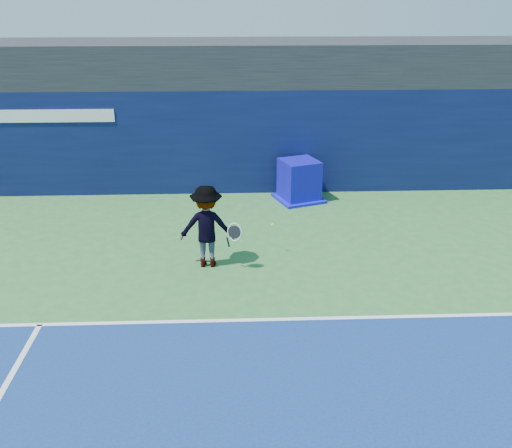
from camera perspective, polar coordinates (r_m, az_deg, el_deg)
The scene contains 7 objects.
ground at distance 8.35m, azimuth 8.83°, elevation -20.36°, with size 80.00×80.00×0.00m, color #327033.
baseline at distance 10.70m, azimuth 5.87°, elevation -9.39°, with size 24.00×0.10×0.01m, color white.
stadium_band at distance 17.65m, azimuth 2.47°, elevation 15.91°, with size 36.00×3.00×1.20m, color black.
back_wall_assembly at distance 17.05m, azimuth 2.61°, elevation 8.48°, with size 36.00×1.03×3.00m.
equipment_cart at distance 16.29m, azimuth 4.33°, elevation 4.21°, with size 1.56×1.56×1.17m.
tennis_player at distance 12.26m, azimuth -4.93°, elevation -0.24°, with size 1.36×0.76×1.83m.
tennis_ball at distance 12.81m, azimuth 1.64°, elevation -0.06°, with size 0.06×0.06×0.06m.
Camera 1 is at (-1.45, -5.97, 5.66)m, focal length 40.00 mm.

